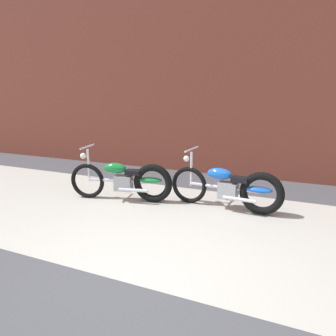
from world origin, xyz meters
name	(u,v)px	position (x,y,z in m)	size (l,w,h in m)	color
ground_plane	(127,283)	(0.00, 0.00, 0.00)	(80.00, 80.00, 0.00)	#47474C
sidewalk_slab	(185,222)	(0.00, 1.75, 0.00)	(36.00, 3.50, 0.01)	#B2ADA3
brick_building_wall	(236,70)	(0.00, 5.20, 2.55)	(36.00, 0.50, 5.10)	brown
motorcycle_green	(127,180)	(-1.35, 2.30, 0.40)	(1.98, 0.69, 1.03)	black
motorcycle_blue	(232,188)	(0.55, 2.60, 0.40)	(2.01, 0.58, 1.03)	black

